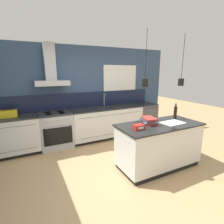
% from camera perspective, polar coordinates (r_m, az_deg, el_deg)
% --- Properties ---
extents(ground_plane, '(16.00, 16.00, 0.00)m').
position_cam_1_polar(ground_plane, '(3.65, 0.63, -18.59)').
color(ground_plane, tan).
rests_on(ground_plane, ground).
extents(wall_back, '(5.60, 2.40, 2.60)m').
position_cam_1_polar(wall_back, '(4.98, -10.51, 6.44)').
color(wall_back, '#354C6B').
rests_on(wall_back, ground_plane).
extents(counter_run_left, '(1.19, 0.64, 0.91)m').
position_cam_1_polar(counter_run_left, '(4.69, -29.76, -6.77)').
color(counter_run_left, black).
rests_on(counter_run_left, ground_plane).
extents(counter_run_sink, '(2.12, 0.64, 1.29)m').
position_cam_1_polar(counter_run_sink, '(5.12, -1.69, -3.39)').
color(counter_run_sink, black).
rests_on(counter_run_sink, ground_plane).
extents(oven_range, '(0.78, 0.66, 0.91)m').
position_cam_1_polar(oven_range, '(4.72, -17.81, -5.58)').
color(oven_range, '#B5B5BA').
rests_on(oven_range, ground_plane).
extents(dishwasher, '(0.60, 0.65, 0.91)m').
position_cam_1_polar(dishwasher, '(5.80, 10.52, -1.67)').
color(dishwasher, '#4C4C51').
rests_on(dishwasher, ground_plane).
extents(kitchen_island, '(1.69, 0.80, 0.91)m').
position_cam_1_polar(kitchen_island, '(3.72, 14.90, -10.43)').
color(kitchen_island, black).
rests_on(kitchen_island, ground_plane).
extents(bottle_on_island, '(0.07, 0.07, 0.34)m').
position_cam_1_polar(bottle_on_island, '(4.01, 19.97, -0.11)').
color(bottle_on_island, black).
rests_on(bottle_on_island, kitchen_island).
extents(book_stack, '(0.27, 0.35, 0.13)m').
position_cam_1_polar(book_stack, '(3.49, 11.88, -2.74)').
color(book_stack, '#B2332D').
rests_on(book_stack, kitchen_island).
extents(red_supply_box, '(0.19, 0.14, 0.09)m').
position_cam_1_polar(red_supply_box, '(3.16, 8.65, -4.85)').
color(red_supply_box, red).
rests_on(red_supply_box, kitchen_island).
extents(paper_pile, '(0.48, 0.34, 0.01)m').
position_cam_1_polar(paper_pile, '(3.72, 19.20, -3.31)').
color(paper_pile, silver).
rests_on(paper_pile, kitchen_island).
extents(yellow_toolbox, '(0.34, 0.18, 0.19)m').
position_cam_1_polar(yellow_toolbox, '(4.55, -30.67, -0.49)').
color(yellow_toolbox, gold).
rests_on(yellow_toolbox, counter_run_left).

